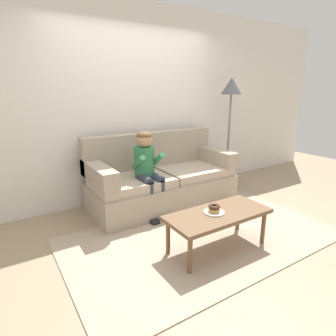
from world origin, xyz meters
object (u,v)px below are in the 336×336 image
at_px(donut, 214,210).
at_px(toy_controller, 229,208).
at_px(floor_lamp, 231,98).
at_px(coffee_table, 218,216).
at_px(couch, 161,180).
at_px(person_child, 147,165).

distance_m(donut, toy_controller, 1.13).
bearing_deg(floor_lamp, coffee_table, -136.06).
height_order(couch, floor_lamp, floor_lamp).
xyz_separation_m(coffee_table, floor_lamp, (1.54, 1.48, 1.11)).
bearing_deg(floor_lamp, toy_controller, -131.07).
bearing_deg(donut, floor_lamp, 42.81).
bearing_deg(coffee_table, floor_lamp, 43.94).
height_order(couch, toy_controller, couch).
xyz_separation_m(coffee_table, donut, (-0.04, 0.02, 0.08)).
height_order(person_child, toy_controller, person_child).
bearing_deg(donut, person_child, 97.54).
relative_size(coffee_table, donut, 9.09).
height_order(person_child, donut, person_child).
distance_m(person_child, toy_controller, 1.29).
distance_m(coffee_table, toy_controller, 1.09).
bearing_deg(couch, person_child, -147.30).
bearing_deg(coffee_table, donut, 158.16).
xyz_separation_m(couch, coffee_table, (-0.14, -1.36, 0.01)).
height_order(coffee_table, floor_lamp, floor_lamp).
relative_size(donut, floor_lamp, 0.07).
distance_m(coffee_table, donut, 0.09).
relative_size(couch, person_child, 1.85).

